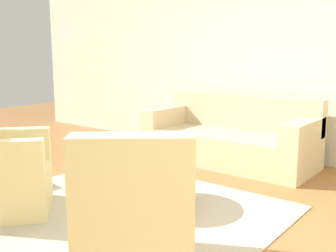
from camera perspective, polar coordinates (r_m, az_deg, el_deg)
name	(u,v)px	position (r m, az deg, el deg)	size (l,w,h in m)	color
ground_plane	(119,212)	(3.75, -7.18, -12.28)	(16.00, 16.00, 0.00)	#996638
wall_back	(259,58)	(5.83, 13.10, 9.59)	(9.58, 0.12, 2.80)	beige
rug	(119,212)	(3.75, -7.18, -12.21)	(2.74, 2.44, 0.01)	#B2A893
couch	(230,139)	(5.42, 8.97, -1.86)	(2.27, 0.98, 0.89)	#C6B289
armchair_right	(135,220)	(2.61, -4.83, -13.39)	(1.04, 1.04, 0.98)	beige
ottoman_table	(143,179)	(3.78, -3.58, -7.72)	(0.86, 0.86, 0.40)	#C6B289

